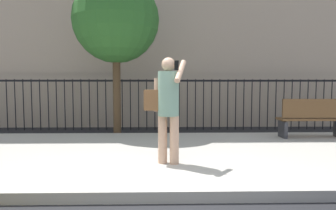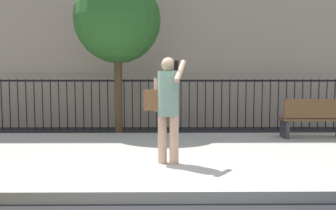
{
  "view_description": "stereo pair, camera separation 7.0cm",
  "coord_description": "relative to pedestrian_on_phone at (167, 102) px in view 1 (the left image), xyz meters",
  "views": [
    {
      "loc": [
        0.07,
        -3.59,
        1.47
      ],
      "look_at": [
        0.19,
        1.62,
        1.09
      ],
      "focal_mm": 32.41,
      "sensor_mm": 36.0,
      "label": 1
    },
    {
      "loc": [
        0.14,
        -3.59,
        1.47
      ],
      "look_at": [
        0.19,
        1.62,
        1.09
      ],
      "focal_mm": 32.41,
      "sensor_mm": 36.0,
      "label": 2
    }
  ],
  "objects": [
    {
      "name": "street_tree_near",
      "position": [
        -1.29,
        3.31,
        1.98
      ],
      "size": [
        2.3,
        2.3,
        4.31
      ],
      "color": "#4C3823",
      "rests_on": "ground"
    },
    {
      "name": "ground_plane",
      "position": [
        -0.16,
        -1.33,
        -1.16
      ],
      "size": [
        60.0,
        60.0,
        0.0
      ],
      "primitive_type": "plane",
      "color": "black"
    },
    {
      "name": "sidewalk",
      "position": [
        -0.16,
        0.87,
        -1.08
      ],
      "size": [
        28.0,
        4.4,
        0.15
      ],
      "primitive_type": "cube",
      "color": "#B2ADA3",
      "rests_on": "ground"
    },
    {
      "name": "pedestrian_on_phone",
      "position": [
        0.0,
        0.0,
        0.0
      ],
      "size": [
        0.71,
        0.52,
        1.73
      ],
      "color": "tan",
      "rests_on": "sidewalk"
    },
    {
      "name": "street_bench",
      "position": [
        3.57,
        2.25,
        -0.51
      ],
      "size": [
        1.6,
        0.45,
        0.95
      ],
      "color": "brown",
      "rests_on": "sidewalk"
    },
    {
      "name": "iron_fence",
      "position": [
        -0.16,
        4.57,
        -0.14
      ],
      "size": [
        12.03,
        0.04,
        1.6
      ],
      "color": "black",
      "rests_on": "ground"
    }
  ]
}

